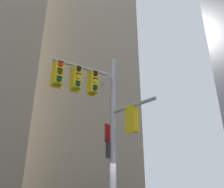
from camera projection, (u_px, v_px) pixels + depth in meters
name	position (u px, v px, depth m)	size (l,w,h in m)	color
building_mid_block	(85.00, 49.00, 41.90)	(16.29, 16.29, 50.26)	tan
signal_pole_assembly	(102.00, 111.00, 9.75)	(4.17, 2.49, 7.42)	#B2B2B5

